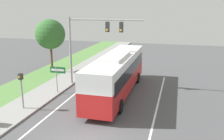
{
  "coord_description": "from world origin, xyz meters",
  "views": [
    {
      "loc": [
        4.89,
        -11.37,
        7.39
      ],
      "look_at": [
        -0.77,
        9.54,
        1.86
      ],
      "focal_mm": 40.0,
      "sensor_mm": 36.0,
      "label": 1
    }
  ],
  "objects_px": {
    "bus": "(117,72)",
    "signal_gantry": "(91,37)",
    "pedestrian_signal": "(21,85)",
    "street_sign": "(57,74)"
  },
  "relations": [
    {
      "from": "bus",
      "to": "street_sign",
      "type": "height_order",
      "value": "bus"
    },
    {
      "from": "bus",
      "to": "signal_gantry",
      "type": "height_order",
      "value": "signal_gantry"
    },
    {
      "from": "signal_gantry",
      "to": "street_sign",
      "type": "bearing_deg",
      "value": -125.55
    },
    {
      "from": "bus",
      "to": "pedestrian_signal",
      "type": "relative_size",
      "value": 4.45
    },
    {
      "from": "bus",
      "to": "pedestrian_signal",
      "type": "height_order",
      "value": "bus"
    },
    {
      "from": "bus",
      "to": "street_sign",
      "type": "xyz_separation_m",
      "value": [
        -4.99,
        -1.25,
        -0.21
      ]
    },
    {
      "from": "pedestrian_signal",
      "to": "street_sign",
      "type": "height_order",
      "value": "pedestrian_signal"
    },
    {
      "from": "bus",
      "to": "street_sign",
      "type": "distance_m",
      "value": 5.15
    },
    {
      "from": "signal_gantry",
      "to": "pedestrian_signal",
      "type": "xyz_separation_m",
      "value": [
        -2.98,
        -6.76,
        -2.78
      ]
    },
    {
      "from": "bus",
      "to": "signal_gantry",
      "type": "distance_m",
      "value": 4.29
    }
  ]
}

